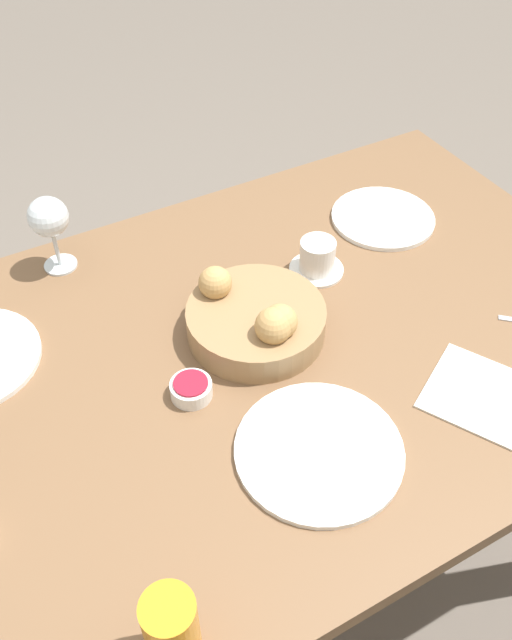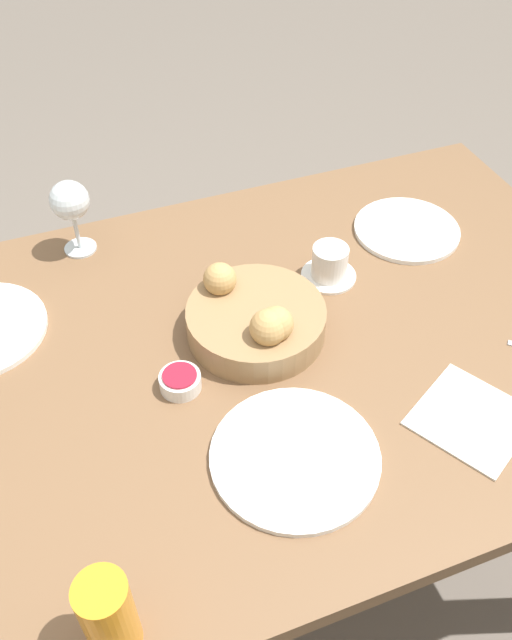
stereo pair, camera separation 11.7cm
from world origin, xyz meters
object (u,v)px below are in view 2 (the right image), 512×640
jam_bowl_berry (180,381)px  napkin (471,418)px  plate_far_center (293,457)px  coffee_cup (329,264)px  plate_near_left (407,230)px  juice_glass (109,616)px  bread_basket (256,319)px  wine_glass (70,203)px

jam_bowl_berry → napkin: size_ratio=0.31×
plate_far_center → coffee_cup: bearing=-122.3°
plate_far_center → napkin: size_ratio=1.18×
plate_near_left → jam_bowl_berry: 0.60m
plate_far_center → juice_glass: juice_glass is taller
plate_far_center → juice_glass: (0.30, 0.16, 0.06)m
plate_far_center → coffee_cup: 0.42m
bread_basket → wine_glass: (0.25, -0.35, 0.08)m
bread_basket → coffee_cup: bearing=-153.4°
plate_far_center → napkin: 0.29m
coffee_cup → jam_bowl_berry: 0.38m
bread_basket → coffee_cup: 0.21m
wine_glass → napkin: bearing=127.8°
jam_bowl_berry → plate_far_center: bearing=121.4°
plate_far_center → wine_glass: (0.21, -0.61, 0.11)m
napkin → wine_glass: bearing=-52.2°
plate_far_center → juice_glass: bearing=28.2°
juice_glass → plate_near_left: bearing=-141.4°
napkin → juice_glass: bearing=12.4°
plate_far_center → wine_glass: 0.65m
napkin → coffee_cup: bearing=-80.3°
juice_glass → napkin: bearing=-167.6°
juice_glass → napkin: (-0.59, -0.13, -0.07)m
plate_far_center → coffee_cup: coffee_cup is taller
wine_glass → jam_bowl_berry: bearing=102.0°
bread_basket → wine_glass: bearing=-54.5°
napkin → jam_bowl_berry: bearing=-28.7°
plate_near_left → wine_glass: wine_glass is taller
jam_bowl_berry → juice_glass: bearing=62.6°
plate_near_left → napkin: plate_near_left is taller
bread_basket → coffee_cup: bread_basket is taller
juice_glass → jam_bowl_berry: (-0.18, -0.35, -0.05)m
jam_bowl_berry → napkin: 0.47m
bread_basket → plate_far_center: bearing=81.2°
bread_basket → juice_glass: juice_glass is taller
plate_near_left → jam_bowl_berry: size_ratio=3.17×
juice_glass → coffee_cup: 0.74m
bread_basket → wine_glass: wine_glass is taller
wine_glass → coffee_cup: (-0.43, 0.25, -0.08)m
plate_near_left → napkin: bearing=72.4°
bread_basket → jam_bowl_berry: (0.16, 0.07, -0.02)m
wine_glass → plate_far_center: bearing=108.7°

